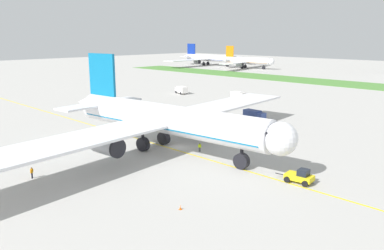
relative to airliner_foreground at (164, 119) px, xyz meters
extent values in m
plane|color=#ADAAA5|center=(0.58, 3.08, -5.84)|extent=(600.00, 600.00, 0.00)
cube|color=yellow|center=(0.58, 1.56, -5.84)|extent=(280.00, 0.36, 0.01)
cylinder|color=white|center=(0.73, 0.08, 0.16)|extent=(42.52, 9.87, 5.34)
cube|color=#0C6B9E|center=(0.73, 0.08, -0.77)|extent=(40.80, 9.26, 0.64)
sphere|color=white|center=(23.16, 2.52, 0.16)|extent=(5.07, 5.07, 5.07)
cone|color=white|center=(-22.63, -2.46, 0.56)|extent=(6.33, 5.14, 4.54)
cube|color=#0C6B9E|center=(-16.89, -1.84, 7.10)|extent=(7.61, 1.35, 8.54)
cube|color=white|center=(-18.30, 3.38, 0.96)|extent=(5.54, 8.99, 0.37)
cube|color=white|center=(-17.15, -7.23, 0.96)|extent=(5.54, 8.99, 0.37)
cube|color=white|center=(-3.71, 21.38, -0.51)|extent=(13.33, 38.75, 0.43)
cube|color=white|center=(0.97, -21.68, -0.51)|extent=(13.33, 38.75, 0.43)
cylinder|color=#B7BABF|center=(-1.52, 13.02, -2.12)|extent=(5.36, 3.47, 2.94)
cylinder|color=black|center=(1.00, 13.30, -2.12)|extent=(0.77, 3.11, 3.08)
cylinder|color=#B7BABF|center=(1.31, -13.05, -2.12)|extent=(5.36, 3.47, 2.94)
cylinder|color=black|center=(3.83, -12.77, -2.12)|extent=(0.77, 3.11, 3.08)
cylinder|color=black|center=(16.67, 1.81, -3.54)|extent=(0.56, 0.56, 2.07)
cylinder|color=black|center=(16.67, 1.81, -4.58)|extent=(2.64, 1.41, 2.54)
cylinder|color=black|center=(-2.93, 2.50, -3.54)|extent=(0.56, 0.56, 2.07)
cylinder|color=black|center=(-2.93, 2.50, -4.58)|extent=(2.64, 1.41, 2.54)
cylinder|color=black|center=(-2.32, -3.07, -3.54)|extent=(0.56, 0.56, 2.07)
cylinder|color=black|center=(-2.32, -3.07, -4.58)|extent=(2.64, 1.41, 2.54)
cube|color=black|center=(22.37, 2.43, 0.83)|extent=(2.29, 4.18, 0.96)
sphere|color=black|center=(-15.49, 0.95, 0.64)|extent=(0.37, 0.37, 0.37)
sphere|color=black|center=(-13.04, 1.21, 0.64)|extent=(0.37, 0.37, 0.37)
sphere|color=black|center=(-10.59, 1.48, 0.64)|extent=(0.37, 0.37, 0.37)
sphere|color=black|center=(-8.13, 1.75, 0.64)|extent=(0.37, 0.37, 0.37)
sphere|color=black|center=(-5.68, 2.01, 0.64)|extent=(0.37, 0.37, 0.37)
sphere|color=black|center=(-3.23, 2.28, 0.64)|extent=(0.37, 0.37, 0.37)
sphere|color=black|center=(-0.78, 2.55, 0.64)|extent=(0.37, 0.37, 0.37)
sphere|color=black|center=(1.68, 2.81, 0.64)|extent=(0.37, 0.37, 0.37)
sphere|color=black|center=(4.13, 3.08, 0.64)|extent=(0.37, 0.37, 0.37)
sphere|color=black|center=(6.58, 3.34, 0.64)|extent=(0.37, 0.37, 0.37)
sphere|color=black|center=(9.03, 3.61, 0.64)|extent=(0.37, 0.37, 0.37)
sphere|color=black|center=(11.48, 3.88, 0.64)|extent=(0.37, 0.37, 0.37)
sphere|color=black|center=(13.94, 4.14, 0.64)|extent=(0.37, 0.37, 0.37)
sphere|color=black|center=(16.39, 4.41, 0.64)|extent=(0.37, 0.37, 0.37)
cube|color=yellow|center=(26.35, 2.86, -5.02)|extent=(4.11, 2.54, 0.75)
cube|color=black|center=(26.93, 2.93, -4.19)|extent=(1.57, 1.77, 0.90)
cylinder|color=black|center=(23.51, 2.56, -5.24)|extent=(1.80, 0.31, 0.12)
cylinder|color=black|center=(25.10, 1.65, -5.39)|extent=(0.93, 0.45, 0.90)
cylinder|color=black|center=(24.87, 3.78, -5.39)|extent=(0.93, 0.45, 0.90)
cylinder|color=black|center=(27.82, 1.95, -5.39)|extent=(0.93, 0.45, 0.90)
cylinder|color=black|center=(27.59, 4.07, -5.39)|extent=(0.93, 0.45, 0.90)
cylinder|color=black|center=(5.53, 3.95, -5.44)|extent=(0.12, 0.12, 0.81)
cylinder|color=#BFE519|center=(5.65, 4.02, -4.77)|extent=(0.09, 0.09, 0.52)
cylinder|color=black|center=(5.37, 3.84, -5.44)|extent=(0.12, 0.12, 0.81)
cylinder|color=#BFE519|center=(5.25, 3.76, -4.77)|extent=(0.09, 0.09, 0.52)
cube|color=#BFE519|center=(5.45, 3.89, -4.74)|extent=(0.49, 0.43, 0.58)
sphere|color=brown|center=(5.45, 3.89, -4.34)|extent=(0.22, 0.22, 0.22)
cylinder|color=black|center=(-12.27, -20.80, -5.40)|extent=(0.13, 0.13, 0.88)
cylinder|color=orange|center=(-12.31, -20.95, -4.68)|extent=(0.10, 0.10, 0.56)
cylinder|color=black|center=(-12.22, -20.60, -5.40)|extent=(0.13, 0.13, 0.88)
cylinder|color=orange|center=(-12.18, -20.45, -4.68)|extent=(0.10, 0.10, 0.56)
cube|color=orange|center=(-12.24, -20.70, -4.65)|extent=(0.37, 0.51, 0.62)
sphere|color=#8C6647|center=(-12.24, -20.70, -4.21)|extent=(0.24, 0.24, 0.24)
cylinder|color=black|center=(-2.68, -23.72, -5.41)|extent=(0.13, 0.13, 0.86)
cylinder|color=orange|center=(-2.59, -23.84, -4.71)|extent=(0.10, 0.10, 0.55)
cylinder|color=black|center=(-2.80, -23.56, -5.41)|extent=(0.13, 0.13, 0.86)
cylinder|color=orange|center=(-2.90, -23.44, -4.71)|extent=(0.10, 0.10, 0.55)
cube|color=orange|center=(-2.74, -23.64, -4.68)|extent=(0.48, 0.51, 0.61)
sphere|color=#8C6647|center=(-2.74, -23.64, -4.24)|extent=(0.23, 0.23, 0.23)
cube|color=#F2590C|center=(20.73, -15.46, -5.83)|extent=(0.36, 0.36, 0.03)
cone|color=#F2590C|center=(20.73, -15.46, -5.54)|extent=(0.28, 0.28, 0.55)
cylinder|color=white|center=(20.73, -15.46, -5.51)|extent=(0.17, 0.17, 0.06)
cube|color=white|center=(-27.44, 56.07, -4.30)|extent=(3.58, 2.53, 2.19)
cube|color=white|center=(-25.23, 56.18, -4.40)|extent=(1.46, 2.33, 1.99)
cube|color=#263347|center=(-24.60, 56.21, -4.00)|extent=(0.18, 1.98, 0.88)
cylinder|color=black|center=(-25.29, 57.36, -5.39)|extent=(0.91, 0.34, 0.90)
cylinder|color=black|center=(-25.17, 55.00, -5.39)|extent=(0.91, 0.34, 0.90)
cylinder|color=black|center=(-28.37, 57.20, -5.39)|extent=(0.91, 0.34, 0.90)
cylinder|color=black|center=(-28.25, 54.85, -5.39)|extent=(0.91, 0.34, 0.90)
cube|color=#33478C|center=(-4.05, 32.86, -4.30)|extent=(4.47, 2.42, 2.19)
cube|color=#33478C|center=(-1.28, 32.69, -4.46)|extent=(1.81, 2.18, 1.86)
cube|color=#263347|center=(-0.49, 32.64, -4.09)|extent=(0.19, 1.82, 0.82)
cylinder|color=black|center=(-1.21, 33.77, -5.39)|extent=(0.92, 0.35, 0.90)
cylinder|color=black|center=(-1.34, 31.61, -5.39)|extent=(0.92, 0.35, 0.90)
cylinder|color=black|center=(-5.07, 34.00, -5.39)|extent=(0.92, 0.35, 0.90)
cylinder|color=black|center=(-5.20, 31.84, -5.39)|extent=(0.92, 0.35, 0.90)
cube|color=white|center=(-49.49, 52.15, -4.28)|extent=(5.05, 3.59, 2.23)
cube|color=white|center=(-52.28, 52.99, -4.59)|extent=(2.36, 2.70, 1.61)
cube|color=#263347|center=(-53.07, 53.23, -4.27)|extent=(0.65, 1.93, 0.71)
cylinder|color=black|center=(-52.62, 51.86, -5.39)|extent=(0.95, 0.55, 0.90)
cylinder|color=black|center=(-51.93, 54.13, -5.39)|extent=(0.95, 0.55, 0.90)
cylinder|color=black|center=(-48.75, 50.68, -5.39)|extent=(0.95, 0.55, 0.90)
cylinder|color=black|center=(-48.06, 52.96, -5.39)|extent=(0.95, 0.55, 0.90)
cylinder|color=white|center=(-137.03, 162.71, -0.62)|extent=(41.35, 6.96, 4.65)
cube|color=navy|center=(-137.03, 162.71, -1.43)|extent=(39.69, 6.50, 0.56)
sphere|color=white|center=(-115.21, 163.94, -0.62)|extent=(4.41, 4.41, 4.41)
cone|color=white|center=(-159.66, 161.43, -0.27)|extent=(5.33, 4.23, 3.95)
cube|color=navy|center=(-154.29, 161.73, 5.42)|extent=(7.42, 0.88, 7.43)
cube|color=white|center=(-155.37, 166.32, 0.08)|extent=(4.94, 7.68, 0.33)
cube|color=white|center=(-154.85, 157.05, 0.08)|extent=(4.94, 7.68, 0.33)
cube|color=white|center=(-140.26, 183.40, -1.20)|extent=(11.13, 37.49, 0.37)
cube|color=white|center=(-137.91, 141.78, -1.20)|extent=(11.13, 37.49, 0.37)
cylinder|color=#B7BABF|center=(-138.56, 175.15, -2.60)|extent=(4.55, 2.80, 2.56)
cylinder|color=black|center=(-136.35, 175.28, -2.60)|extent=(0.53, 2.70, 2.68)
cylinder|color=#B7BABF|center=(-137.15, 150.17, -2.60)|extent=(4.55, 2.80, 2.56)
cylinder|color=black|center=(-134.94, 150.30, -2.60)|extent=(0.53, 2.70, 2.68)
cylinder|color=black|center=(-121.42, 163.59, -3.84)|extent=(0.49, 0.49, 1.80)
cylinder|color=black|center=(-121.42, 163.59, -4.74)|extent=(2.26, 1.12, 2.21)
cylinder|color=black|center=(-140.45, 164.96, -3.84)|extent=(0.49, 0.49, 1.80)
cylinder|color=black|center=(-140.45, 164.96, -4.74)|extent=(2.26, 1.12, 2.21)
cylinder|color=black|center=(-140.18, 160.09, -3.84)|extent=(0.49, 0.49, 1.80)
cylinder|color=black|center=(-140.18, 160.09, -4.74)|extent=(2.26, 1.12, 2.21)
cylinder|color=white|center=(-101.38, 159.59, -0.88)|extent=(30.27, 10.80, 4.41)
cube|color=orange|center=(-101.38, 159.59, -1.65)|extent=(29.02, 10.20, 0.53)
sphere|color=white|center=(-85.54, 163.10, -0.88)|extent=(4.19, 4.19, 4.19)
cone|color=white|center=(-117.97, 155.91, -0.55)|extent=(5.55, 4.71, 3.75)
cube|color=orange|center=(-113.69, 156.86, 4.86)|extent=(5.37, 1.60, 7.06)
cube|color=white|center=(-115.23, 161.04, -0.22)|extent=(4.75, 7.61, 0.31)
cube|color=white|center=(-113.32, 152.42, -0.22)|extent=(4.75, 7.61, 0.31)
cube|color=white|center=(-106.25, 174.61, -1.43)|extent=(12.30, 27.81, 0.35)
cube|color=white|center=(-99.44, 143.92, -1.43)|extent=(12.30, 27.81, 0.35)
cylinder|color=#B7BABF|center=(-104.05, 168.87, -2.77)|extent=(4.62, 3.28, 2.43)
cylinder|color=black|center=(-102.00, 169.32, -2.77)|extent=(0.91, 2.57, 2.55)
cylinder|color=#B7BABF|center=(-99.88, 150.05, -2.77)|extent=(4.62, 3.28, 2.43)
cylinder|color=black|center=(-97.83, 150.50, -2.77)|extent=(0.91, 2.57, 2.55)
cylinder|color=black|center=(-90.24, 162.06, -3.94)|extent=(0.46, 0.46, 1.71)
cylinder|color=black|center=(-90.24, 162.06, -4.80)|extent=(2.25, 1.37, 2.10)
cylinder|color=black|center=(-104.23, 161.33, -3.94)|extent=(0.46, 0.46, 1.71)
cylinder|color=black|center=(-104.23, 161.33, -4.80)|extent=(2.25, 1.37, 2.10)
cylinder|color=black|center=(-103.22, 156.81, -3.94)|extent=(0.46, 0.46, 1.71)
cylinder|color=black|center=(-103.22, 156.81, -4.80)|extent=(2.25, 1.37, 2.10)
camera|label=1|loc=(53.09, -45.98, 14.91)|focal=36.72mm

